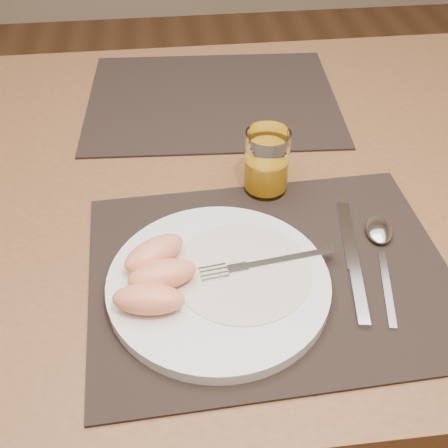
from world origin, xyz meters
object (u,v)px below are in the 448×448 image
at_px(table, 228,212).
at_px(fork, 257,265).
at_px(placemat_near, 270,273).
at_px(knife, 354,269).
at_px(plate, 218,284).
at_px(juice_glass, 267,165).
at_px(spoon, 380,238).
at_px(placemat_far, 212,99).

relative_size(table, fork, 7.99).
distance_m(placemat_near, knife, 0.11).
bearing_deg(fork, plate, -161.46).
distance_m(table, juice_glass, 0.15).
bearing_deg(spoon, placemat_far, 114.51).
height_order(table, knife, knife).
distance_m(plate, juice_glass, 0.21).
xyz_separation_m(placemat_near, placemat_far, (-0.03, 0.44, 0.00)).
distance_m(fork, spoon, 0.18).
distance_m(placemat_far, plate, 0.46).
bearing_deg(plate, placemat_near, 16.08).
distance_m(knife, juice_glass, 0.20).
height_order(placemat_far, knife, knife).
bearing_deg(placemat_near, juice_glass, 82.44).
distance_m(placemat_far, knife, 0.47).
distance_m(knife, spoon, 0.07).
bearing_deg(fork, table, 91.85).
bearing_deg(placemat_far, plate, -94.82).
bearing_deg(plate, table, 80.08).
relative_size(fork, juice_glass, 1.83).
xyz_separation_m(placemat_near, juice_glass, (0.02, 0.17, 0.04)).
relative_size(plate, knife, 1.23).
bearing_deg(juice_glass, placemat_near, -97.56).
relative_size(placemat_near, juice_glass, 4.69).
xyz_separation_m(fork, knife, (0.12, -0.01, -0.02)).
xyz_separation_m(placemat_near, fork, (-0.02, -0.00, 0.02)).
relative_size(spoon, juice_glass, 2.00).
relative_size(plate, spoon, 1.41).
xyz_separation_m(spoon, juice_glass, (-0.13, 0.13, 0.04)).
height_order(placemat_far, plate, plate).
bearing_deg(placemat_far, spoon, -65.49).
bearing_deg(placemat_near, fork, -170.73).
distance_m(table, placemat_far, 0.24).
bearing_deg(juice_glass, table, 132.32).
xyz_separation_m(table, knife, (0.13, -0.23, 0.09)).
distance_m(placemat_far, juice_glass, 0.28).
relative_size(placemat_near, plate, 1.67).
xyz_separation_m(table, fork, (0.01, -0.22, 0.11)).
distance_m(placemat_near, plate, 0.07).
height_order(plate, juice_glass, juice_glass).
relative_size(plate, juice_glass, 2.82).
xyz_separation_m(plate, juice_glass, (0.09, 0.19, 0.03)).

